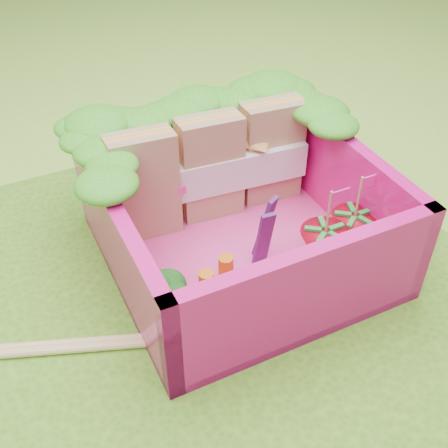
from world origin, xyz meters
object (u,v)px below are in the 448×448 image
at_px(bento_box, 240,215).
at_px(broccoli, 167,295).
at_px(sandwich_stack, 211,168).
at_px(strawberry_left, 323,250).
at_px(strawberry_right, 352,233).

bearing_deg(bento_box, broccoli, -149.88).
bearing_deg(sandwich_stack, bento_box, -90.94).
bearing_deg(bento_box, strawberry_left, -46.15).
xyz_separation_m(sandwich_stack, broccoli, (-0.52, -0.65, -0.12)).
xyz_separation_m(broccoli, strawberry_right, (1.01, 0.03, -0.05)).
distance_m(sandwich_stack, strawberry_right, 0.81).
bearing_deg(strawberry_right, broccoli, -178.40).
bearing_deg(strawberry_left, broccoli, 179.04).
xyz_separation_m(bento_box, broccoli, (-0.51, -0.30, -0.05)).
height_order(bento_box, sandwich_stack, sandwich_stack).
bearing_deg(strawberry_left, strawberry_right, 11.66).
xyz_separation_m(sandwich_stack, strawberry_left, (0.29, -0.66, -0.16)).
xyz_separation_m(bento_box, strawberry_right, (0.50, -0.27, -0.10)).
height_order(sandwich_stack, broccoli, sandwich_stack).
distance_m(strawberry_left, strawberry_right, 0.21).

